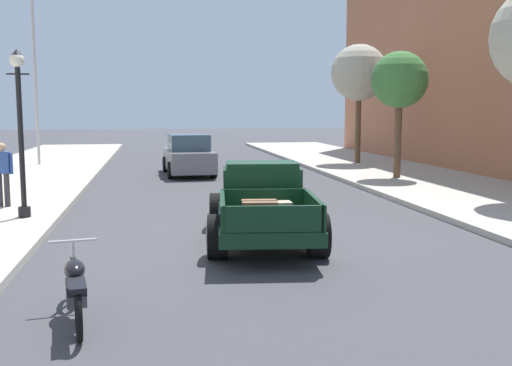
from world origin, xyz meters
TOP-DOWN VIEW (x-y plane):
  - ground_plane at (0.00, 0.00)m, footprint 140.00×140.00m
  - hotrod_truck_dark_green at (-0.12, -0.16)m, footprint 2.53×5.06m
  - motorcycle_parked at (-3.27, -4.47)m, footprint 0.63×2.10m
  - car_background_grey at (-0.89, 12.14)m, footprint 2.05×4.39m
  - pedestrian_sidewalk_left at (-6.11, 4.07)m, footprint 0.53×0.22m
  - street_lamp_near at (-5.28, 2.41)m, footprint 0.50×0.32m
  - flagpole at (-7.20, 16.28)m, footprint 1.74×0.16m
  - street_tree_second at (6.55, 8.60)m, footprint 2.05×2.05m
  - street_tree_third at (7.15, 14.62)m, footprint 2.59×2.59m

SIDE VIEW (x-z plane):
  - ground_plane at x=0.00m, z-range 0.00..0.00m
  - motorcycle_parked at x=-3.27m, z-range -0.02..0.91m
  - hotrod_truck_dark_green at x=-0.12m, z-range -0.04..1.54m
  - car_background_grey at x=-0.89m, z-range -0.06..1.59m
  - pedestrian_sidewalk_left at x=-6.11m, z-range 0.26..1.91m
  - street_lamp_near at x=-5.28m, z-range 0.46..4.31m
  - street_tree_second at x=6.55m, z-range 1.37..5.96m
  - street_tree_third at x=7.15m, z-range 1.56..7.03m
  - flagpole at x=-7.20m, z-range 1.19..10.35m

